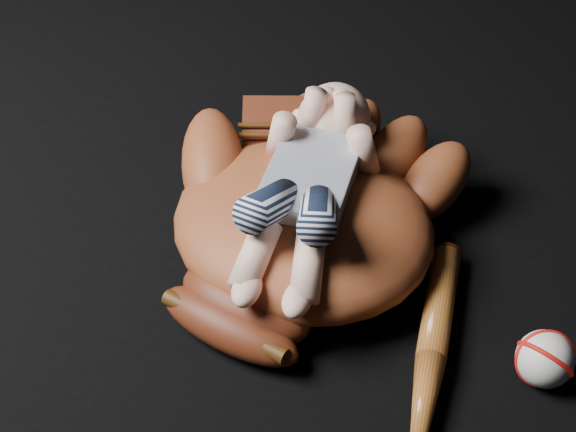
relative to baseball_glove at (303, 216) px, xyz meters
The scene contains 4 objects.
baseball_glove is the anchor object (origin of this frame).
newborn_baby 0.06m from the baseball_glove, 48.09° to the right, with size 0.18×0.40×0.16m, color beige, non-canonical shape.
baseball_bat 0.28m from the baseball_glove, 25.04° to the right, with size 0.04×0.43×0.04m, color #95501D, non-canonical shape.
baseball 0.37m from the baseball_glove, ahead, with size 0.07×0.07×0.07m, color silver.
Camera 1 is at (0.43, -0.69, 0.91)m, focal length 55.00 mm.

